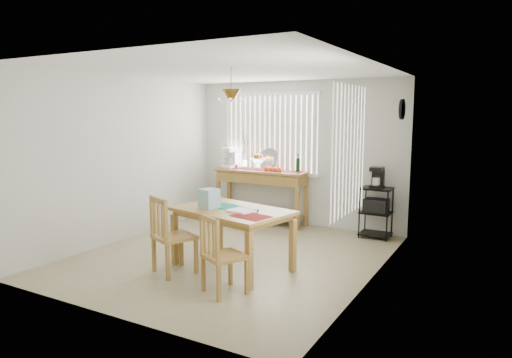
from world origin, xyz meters
The scene contains 10 objects.
ground centered at (0.00, 0.00, -0.01)m, with size 4.00×4.50×0.01m, color #9B9069.
room_shell centered at (0.00, 0.02, 1.69)m, with size 4.20×4.70×2.70m.
sideboard centered at (-0.59, 1.98, 0.74)m, with size 1.76×0.49×0.99m.
sideboard_items centered at (-0.86, 2.00, 1.15)m, with size 1.67×0.42×0.76m.
wire_cart centered at (1.54, 2.00, 0.50)m, with size 0.49×0.39×0.83m.
cart_items centered at (1.54, 2.01, 0.98)m, with size 0.19×0.23×0.34m.
dining_table centered at (0.30, -0.43, 0.70)m, with size 1.65×1.25×0.79m.
table_items centered at (0.13, -0.52, 0.89)m, with size 1.13×0.76×0.25m.
chair_left centered at (-0.27, -0.98, 0.49)m, with size 0.60×0.60×1.00m.
chair_right centered at (0.65, -1.22, 0.45)m, with size 0.56×0.56×0.91m.
Camera 1 is at (3.40, -5.32, 2.02)m, focal length 32.00 mm.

